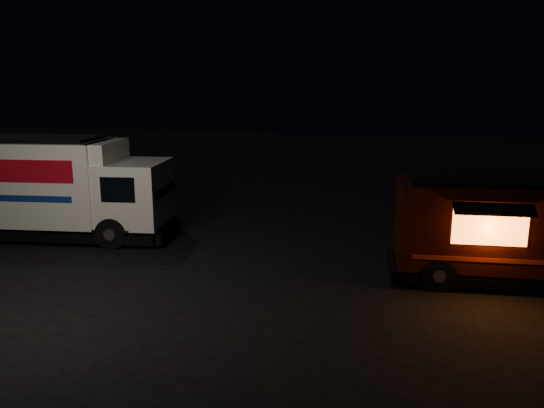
{
  "coord_description": "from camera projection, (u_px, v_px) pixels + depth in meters",
  "views": [
    {
      "loc": [
        5.25,
        -12.34,
        4.9
      ],
      "look_at": [
        2.01,
        2.0,
        1.54
      ],
      "focal_mm": 35.0,
      "sensor_mm": 36.0,
      "label": 1
    }
  ],
  "objects": [
    {
      "name": "ground",
      "position": [
        181.0,
        273.0,
        13.96
      ],
      "size": [
        80.0,
        80.0,
        0.0
      ],
      "primitive_type": "plane",
      "color": "black",
      "rests_on": "ground"
    },
    {
      "name": "white_truck",
      "position": [
        62.0,
        188.0,
        17.01
      ],
      "size": [
        7.39,
        3.24,
        3.24
      ],
      "primitive_type": null,
      "rotation": [
        0.0,
        0.0,
        0.11
      ],
      "color": "white",
      "rests_on": "ground"
    },
    {
      "name": "red_truck",
      "position": [
        506.0,
        231.0,
        13.18
      ],
      "size": [
        5.75,
        2.44,
        2.62
      ],
      "primitive_type": null,
      "rotation": [
        0.0,
        0.0,
        0.07
      ],
      "color": "#351009",
      "rests_on": "ground"
    }
  ]
}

